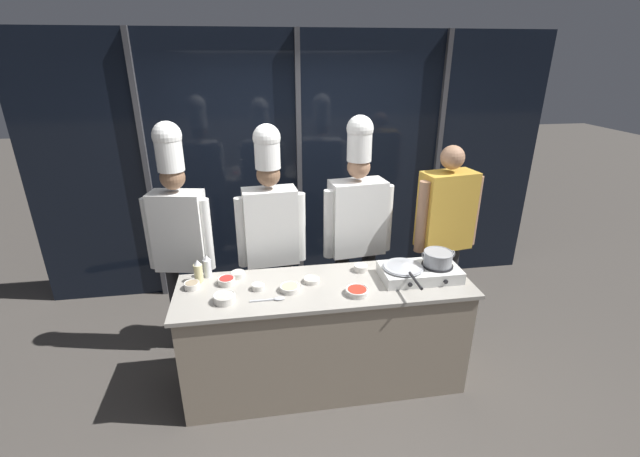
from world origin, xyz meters
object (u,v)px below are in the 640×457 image
(prep_bowl_ginger, at_px, (290,288))
(prep_bowl_chicken, at_px, (225,298))
(frying_pan, at_px, (403,265))
(person_guest, at_px, (445,224))
(chef_head, at_px, (179,227))
(chef_line, at_px, (357,218))
(prep_bowl_bean_sprouts, at_px, (258,286))
(prep_bowl_chili_flakes, at_px, (357,291))
(prep_bowl_rice, at_px, (361,267))
(squeeze_bottle_clear, at_px, (207,266))
(chef_sous, at_px, (271,225))
(prep_bowl_bell_pepper, at_px, (227,280))
(prep_bowl_mushrooms, at_px, (192,285))
(prep_bowl_noodles, at_px, (312,280))
(stock_pot, at_px, (438,258))
(squeeze_bottle_oil, at_px, (198,271))
(serving_spoon_slotted, at_px, (274,299))
(portable_stove, at_px, (419,272))
(prep_bowl_onion, at_px, (238,274))

(prep_bowl_ginger, distance_m, prep_bowl_chicken, 0.46)
(frying_pan, relative_size, prep_bowl_ginger, 3.64)
(person_guest, bearing_deg, prep_bowl_chicken, 11.27)
(chef_head, xyz_separation_m, chef_line, (1.49, 0.06, -0.03))
(prep_bowl_bean_sprouts, relative_size, person_guest, 0.05)
(prep_bowl_chili_flakes, xyz_separation_m, prep_bowl_rice, (0.11, 0.33, 0.00))
(prep_bowl_chicken, bearing_deg, person_guest, 20.29)
(squeeze_bottle_clear, distance_m, prep_bowl_ginger, 0.67)
(frying_pan, relative_size, prep_bowl_chili_flakes, 3.15)
(chef_sous, bearing_deg, frying_pan, 141.82)
(prep_bowl_bell_pepper, xyz_separation_m, prep_bowl_ginger, (0.45, -0.17, -0.00))
(prep_bowl_mushrooms, bearing_deg, prep_bowl_noodles, -2.88)
(stock_pot, bearing_deg, prep_bowl_bean_sprouts, 179.53)
(frying_pan, xyz_separation_m, squeeze_bottle_oil, (-1.52, 0.20, -0.03))
(prep_bowl_chicken, xyz_separation_m, serving_spoon_slotted, (0.34, -0.03, -0.03))
(prep_bowl_bell_pepper, bearing_deg, prep_bowl_chicken, -90.64)
(prep_bowl_chili_flakes, xyz_separation_m, chef_line, (0.19, 0.84, 0.23))
(serving_spoon_slotted, height_order, chef_head, chef_head)
(prep_bowl_rice, height_order, prep_bowl_chicken, prep_bowl_chicken)
(prep_bowl_rice, height_order, chef_head, chef_head)
(prep_bowl_rice, height_order, person_guest, person_guest)
(serving_spoon_slotted, bearing_deg, person_guest, 25.11)
(portable_stove, bearing_deg, squeeze_bottle_oil, 173.25)
(prep_bowl_bean_sprouts, distance_m, serving_spoon_slotted, 0.20)
(prep_bowl_bell_pepper, bearing_deg, frying_pan, -5.81)
(prep_bowl_bean_sprouts, distance_m, chef_sous, 0.66)
(portable_stove, height_order, frying_pan, frying_pan)
(serving_spoon_slotted, xyz_separation_m, chef_sous, (0.03, 0.77, 0.24))
(frying_pan, height_order, prep_bowl_bell_pepper, frying_pan)
(serving_spoon_slotted, bearing_deg, prep_bowl_onion, 123.76)
(prep_bowl_noodles, xyz_separation_m, prep_bowl_onion, (-0.54, 0.17, 0.00))
(prep_bowl_chicken, bearing_deg, squeeze_bottle_clear, 110.07)
(prep_bowl_chili_flakes, bearing_deg, prep_bowl_noodles, 143.36)
(squeeze_bottle_oil, bearing_deg, chef_head, 112.24)
(prep_bowl_rice, distance_m, serving_spoon_slotted, 0.77)
(prep_bowl_chicken, xyz_separation_m, chef_head, (-0.37, 0.74, 0.25))
(prep_bowl_bean_sprouts, height_order, chef_sous, chef_sous)
(prep_bowl_onion, relative_size, prep_bowl_mushrooms, 0.96)
(serving_spoon_slotted, xyz_separation_m, chef_head, (-0.71, 0.77, 0.28))
(frying_pan, bearing_deg, prep_bowl_onion, 169.26)
(prep_bowl_rice, bearing_deg, prep_bowl_bean_sprouts, -168.69)
(prep_bowl_ginger, bearing_deg, prep_bowl_onion, 143.81)
(portable_stove, bearing_deg, squeeze_bottle_clear, 170.61)
(portable_stove, relative_size, prep_bowl_chili_flakes, 3.52)
(frying_pan, height_order, prep_bowl_mushrooms, frying_pan)
(prep_bowl_mushrooms, relative_size, chef_line, 0.06)
(portable_stove, distance_m, prep_bowl_onion, 1.38)
(stock_pot, relative_size, prep_bowl_chili_flakes, 1.47)
(prep_bowl_chicken, height_order, chef_sous, chef_sous)
(prep_bowl_rice, height_order, prep_bowl_onion, prep_bowl_rice)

